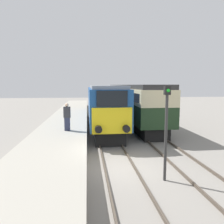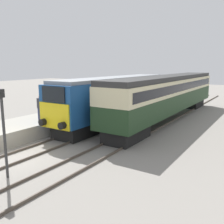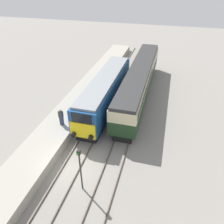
{
  "view_description": "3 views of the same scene",
  "coord_description": "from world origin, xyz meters",
  "views": [
    {
      "loc": [
        -1.49,
        -10.11,
        3.99
      ],
      "look_at": [
        0.0,
        3.03,
        2.35
      ],
      "focal_mm": 35.0,
      "sensor_mm": 36.0,
      "label": 1
    },
    {
      "loc": [
        11.27,
        -7.91,
        4.95
      ],
      "look_at": [
        1.7,
        7.03,
        1.6
      ],
      "focal_mm": 40.0,
      "sensor_mm": 36.0,
      "label": 2
    },
    {
      "loc": [
        6.73,
        -11.54,
        14.16
      ],
      "look_at": [
        1.7,
        7.03,
        1.6
      ],
      "focal_mm": 35.0,
      "sensor_mm": 36.0,
      "label": 3
    }
  ],
  "objects": [
    {
      "name": "rails_near_track",
      "position": [
        0.0,
        5.0,
        0.07
      ],
      "size": [
        1.51,
        60.0,
        0.14
      ],
      "color": "#4C4238",
      "rests_on": "ground_plane"
    },
    {
      "name": "person_on_platform",
      "position": [
        -2.83,
        4.39,
        1.9
      ],
      "size": [
        0.44,
        0.26,
        1.83
      ],
      "color": "#2D334C",
      "rests_on": "platform_left"
    },
    {
      "name": "rails_far_track",
      "position": [
        3.4,
        5.0,
        0.07
      ],
      "size": [
        1.5,
        60.0,
        0.14
      ],
      "color": "#4C4238",
      "rests_on": "ground_plane"
    },
    {
      "name": "ground_plane",
      "position": [
        0.0,
        0.0,
        0.0
      ],
      "size": [
        120.0,
        120.0,
        0.0
      ],
      "primitive_type": "plane",
      "color": "gray"
    },
    {
      "name": "signal_post",
      "position": [
        1.7,
        -1.65,
        2.35
      ],
      "size": [
        0.24,
        0.28,
        3.96
      ],
      "color": "#333333",
      "rests_on": "ground_plane"
    },
    {
      "name": "platform_left",
      "position": [
        -3.3,
        8.0,
        0.49
      ],
      "size": [
        3.5,
        50.0,
        0.99
      ],
      "color": "#9E998C",
      "rests_on": "ground_plane"
    },
    {
      "name": "passenger_carriage",
      "position": [
        3.4,
        14.21,
        2.45
      ],
      "size": [
        2.75,
        20.45,
        4.02
      ],
      "color": "black",
      "rests_on": "ground_plane"
    },
    {
      "name": "locomotive",
      "position": [
        0.0,
        10.33,
        2.22
      ],
      "size": [
        2.7,
        15.11,
        3.95
      ],
      "color": "black",
      "rests_on": "ground_plane"
    }
  ]
}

